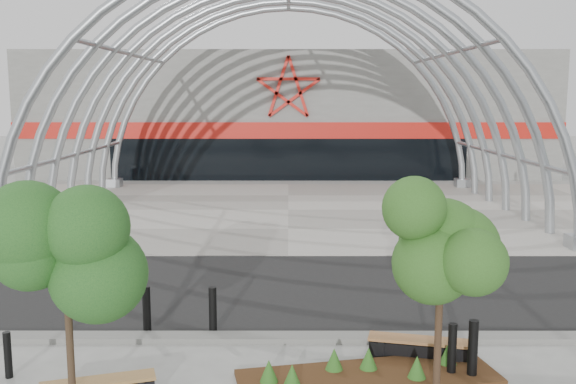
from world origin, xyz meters
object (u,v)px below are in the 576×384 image
street_tree_0 (65,250)px  street_tree_1 (441,245)px  bollard_2 (213,311)px  bench_1 (419,349)px

street_tree_0 → street_tree_1: size_ratio=1.02×
street_tree_1 → bollard_2: bearing=145.9°
street_tree_0 → street_tree_1: street_tree_0 is taller
street_tree_1 → bollard_2: (-4.28, 2.89, -2.18)m
street_tree_0 → street_tree_1: 6.24m
street_tree_1 → bench_1: size_ratio=1.84×
bench_1 → street_tree_1: bearing=-90.2°
street_tree_1 → bollard_2: 5.61m
street_tree_0 → street_tree_1: (6.21, 0.61, -0.06)m
street_tree_0 → bollard_2: size_ratio=3.59×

